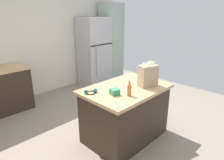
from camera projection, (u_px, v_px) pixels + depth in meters
name	position (u px, v px, depth m)	size (l,w,h in m)	color
ground	(113.00, 128.00, 3.64)	(6.01, 6.01, 0.00)	gray
back_wall	(38.00, 40.00, 4.84)	(5.01, 0.13, 2.67)	silver
kitchen_island	(125.00, 113.00, 3.24)	(1.33, 0.91, 0.88)	#33281E
refrigerator	(94.00, 51.00, 5.66)	(0.80, 0.68, 1.84)	#B7B7BC
tall_cabinet	(111.00, 42.00, 6.05)	(0.50, 0.60, 2.21)	#9EB2A8
shopping_bag	(148.00, 76.00, 3.11)	(0.32, 0.25, 0.38)	tan
small_box	(115.00, 92.00, 2.83)	(0.12, 0.12, 0.09)	#388E66
bottle	(129.00, 89.00, 2.77)	(0.06, 0.06, 0.21)	#C66633
ear_defenders	(91.00, 92.00, 2.88)	(0.20, 0.20, 0.06)	black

